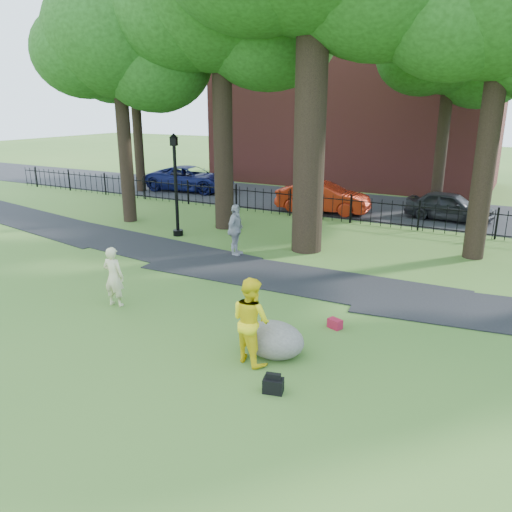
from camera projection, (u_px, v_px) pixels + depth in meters
The scene contains 16 objects.
ground at pixel (197, 319), 12.57m from camera, with size 120.00×120.00×0.00m, color #3A6523.
footpath at pixel (296, 279), 15.38m from camera, with size 36.00×2.60×0.03m, color black.
street at pixel (374, 207), 25.98m from camera, with size 80.00×7.00×0.02m, color black.
iron_fence at pixel (350, 210), 22.45m from camera, with size 44.00×0.04×1.20m.
brick_building at pixel (355, 90), 32.75m from camera, with size 18.00×8.00×12.00m, color brown.
tree_row at pixel (344, 12), 16.97m from camera, with size 26.82×7.96×12.42m.
woman at pixel (114, 277), 13.18m from camera, with size 0.59×0.39×1.63m, color beige.
man at pixel (251, 320), 10.27m from camera, with size 0.90×0.70×1.85m, color yellow.
pedestrian at pixel (235, 230), 17.55m from camera, with size 1.08×0.45×1.84m, color #9E9DA2.
boulder at pixel (274, 337), 10.71m from camera, with size 1.36×1.03×0.80m, color #6D685B.
lamppost at pixel (176, 187), 19.88m from camera, with size 0.41×0.41×4.10m.
backpack at pixel (273, 386), 9.35m from camera, with size 0.38×0.24×0.28m, color black.
red_bag at pixel (335, 324), 12.03m from camera, with size 0.34×0.21×0.23m, color maroon.
red_sedan at pixel (323, 197), 24.56m from camera, with size 1.58×4.53×1.49m, color #A5210C.
navy_van at pixel (191, 179), 30.55m from camera, with size 2.50×5.43×1.51m, color #0E1346.
grey_car at pixel (450, 206), 22.91m from camera, with size 1.56×3.88×1.32m, color black.
Camera 1 is at (6.86, -9.41, 5.23)m, focal length 35.00 mm.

